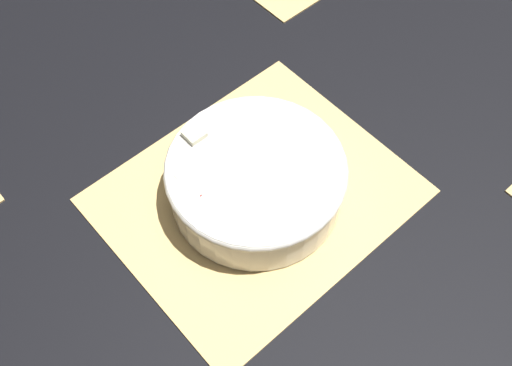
% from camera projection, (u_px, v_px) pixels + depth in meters
% --- Properties ---
extents(ground_plane, '(6.00, 6.00, 0.00)m').
position_uv_depth(ground_plane, '(256.00, 196.00, 0.87)').
color(ground_plane, black).
extents(bamboo_mat_center, '(0.41, 0.35, 0.01)m').
position_uv_depth(bamboo_mat_center, '(256.00, 195.00, 0.87)').
color(bamboo_mat_center, tan).
rests_on(bamboo_mat_center, ground_plane).
extents(fruit_salad_bowl, '(0.25, 0.25, 0.08)m').
position_uv_depth(fruit_salad_bowl, '(256.00, 178.00, 0.83)').
color(fruit_salad_bowl, silver).
rests_on(fruit_salad_bowl, bamboo_mat_center).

